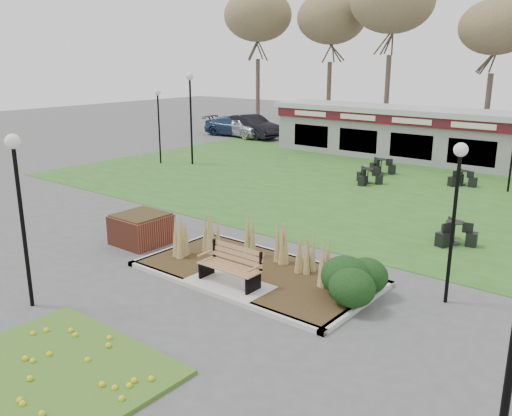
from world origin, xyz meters
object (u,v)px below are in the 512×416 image
Objects in this scene: lamp_post_mid_left at (190,98)px; bistro_set_d at (454,236)px; bistro_set_b at (462,180)px; car_black at (251,126)px; lamp_post_far_left at (158,110)px; car_blue at (236,126)px; car_silver at (241,125)px; park_bench at (232,265)px; lamp_post_mid_right at (457,188)px; bistro_set_a at (381,169)px; brick_planter at (141,229)px; food_pavilion at (482,140)px; lamp_post_near_left at (18,183)px; bistro_set_c at (368,178)px.

lamp_post_mid_left is 16.52m from bistro_set_d.
car_black is at bearing 161.22° from bistro_set_b.
car_blue is at bearing 109.75° from lamp_post_far_left.
lamp_post_mid_left is 1.00× the size of car_silver.
bistro_set_b is at bearing -116.34° from car_blue.
park_bench is 17.33m from lamp_post_far_left.
bistro_set_b is 18.04m from car_black.
lamp_post_mid_right is 2.90× the size of bistro_set_d.
bistro_set_a is at bearing 23.92° from lamp_post_mid_left.
car_black is (-11.96, 20.00, 0.34)m from brick_planter.
lamp_post_mid_right is at bearing -75.17° from food_pavilion.
car_silver reaches higher than car_blue.
lamp_post_near_left reaches higher than park_bench.
park_bench is 0.45× the size of lamp_post_mid_right.
brick_planter is 1.08× the size of bistro_set_a.
lamp_post_mid_right is at bearing -138.12° from car_blue.
car_silver is 0.92m from car_black.
car_blue is (-14.88, 24.50, -2.24)m from lamp_post_near_left.
bistro_set_d is at bearing -132.51° from car_blue.
bistro_set_c is 0.27× the size of car_blue.
bistro_set_c is at bearing 126.01° from lamp_post_mid_right.
car_black is at bearing 128.26° from park_bench.
brick_planter is at bearing -134.21° from car_silver.
car_blue is (-3.86, 10.75, -2.21)m from lamp_post_far_left.
lamp_post_near_left reaches higher than car_blue.
bistro_set_d is at bearing -111.24° from car_silver.
brick_planter is 5.34m from lamp_post_near_left.
brick_planter is (-4.40, 0.75, -0.11)m from park_bench.
park_bench is 4.47m from brick_planter.
brick_planter is at bearing -141.70° from bistro_set_d.
lamp_post_far_left is at bearing -145.16° from food_pavilion.
park_bench is at bearing -131.70° from car_black.
lamp_post_mid_left is at bearing -140.74° from car_silver.
food_pavilion is 6.16× the size of lamp_post_far_left.
bistro_set_c is 16.65m from car_silver.
car_blue reaches higher than bistro_set_a.
lamp_post_near_left is 0.82× the size of car_black.
park_bench is at bearing -148.29° from car_blue.
car_blue is (-18.53, 5.80, 0.46)m from bistro_set_b.
park_bench is 0.35× the size of lamp_post_mid_left.
bistro_set_b is (0.71, 14.95, -0.34)m from park_bench.
lamp_post_near_left is at bearing -140.10° from lamp_post_mid_right.
lamp_post_far_left is 11.79m from bistro_set_c.
bistro_set_a is (-3.28, 14.96, -0.32)m from park_bench.
lamp_post_mid_right is at bearing 28.93° from park_bench.
bistro_set_c is (-7.33, 10.08, -2.53)m from lamp_post_mid_right.
lamp_post_far_left reaches higher than lamp_post_mid_right.
lamp_post_mid_right is 2.97× the size of bistro_set_b.
car_silver is (-14.34, 24.50, -2.11)m from lamp_post_near_left.
lamp_post_far_left reaches higher than bistro_set_c.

